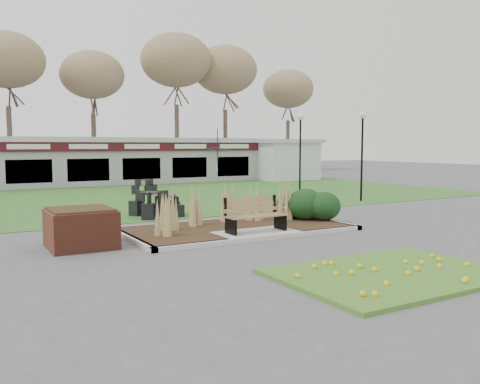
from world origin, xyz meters
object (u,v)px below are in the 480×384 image
park_bench (254,214)px  food_pavilion (83,161)px  bistro_set_a (151,208)px  bistro_set_c (170,209)px  service_hut (285,159)px  bistro_set_b (146,189)px  lamp_post_far_right (300,135)px  patio_umbrella (218,159)px  lamp_post_mid_right (362,136)px  brick_planter (81,228)px

park_bench → food_pavilion: food_pavilion is taller
bistro_set_a → bistro_set_c: 0.69m
service_hut → bistro_set_c: bearing=-137.1°
bistro_set_b → bistro_set_c: bistro_set_b is taller
service_hut → lamp_post_far_right: size_ratio=1.08×
service_hut → patio_umbrella: (-5.35, 0.00, 0.06)m
bistro_set_b → patio_umbrella: 8.60m
bistro_set_b → bistro_set_c: 8.05m
service_hut → bistro_set_c: service_hut is taller
bistro_set_a → patio_umbrella: (9.34, 13.00, 1.21)m
lamp_post_far_right → bistro_set_b: size_ratio=3.06×
bistro_set_a → bistro_set_b: bearing=71.7°
lamp_post_mid_right → patio_umbrella: lamp_post_mid_right is taller
bistro_set_b → bistro_set_c: size_ratio=1.09×
brick_planter → lamp_post_far_right: 16.32m
service_hut → lamp_post_mid_right: 13.95m
food_pavilion → service_hut: food_pavilion is taller
food_pavilion → bistro_set_a: size_ratio=15.39×
lamp_post_mid_right → lamp_post_far_right: (0.47, 5.05, 0.13)m
service_hut → lamp_post_mid_right: size_ratio=1.13×
lamp_post_far_right → bistro_set_b: 8.41m
brick_planter → bistro_set_b: brick_planter is taller
patio_umbrella → park_bench: bearing=-114.7°
lamp_post_far_right → patio_umbrella: 8.04m
food_pavilion → lamp_post_far_right: lamp_post_far_right is taller
service_hut → lamp_post_mid_right: bearing=-111.4°
brick_planter → bistro_set_b: bearing=63.8°
service_hut → bistro_set_b: 13.21m
brick_planter → bistro_set_b: 13.17m
lamp_post_mid_right → lamp_post_far_right: 5.08m
food_pavilion → bistro_set_c: (-0.50, -14.96, -1.23)m
bistro_set_b → park_bench: bearing=-96.4°
park_bench → patio_umbrella: patio_umbrella is taller
park_bench → service_hut: (13.50, 17.75, 0.86)m
lamp_post_far_right → bistro_set_c: lamp_post_far_right is taller
brick_planter → bistro_set_b: size_ratio=1.13×
brick_planter → bistro_set_c: 5.59m
brick_planter → patio_umbrella: 21.16m
bistro_set_b → service_hut: bearing=23.2°
lamp_post_mid_right → bistro_set_c: lamp_post_mid_right is taller
park_bench → lamp_post_mid_right: size_ratio=0.44×
bistro_set_b → lamp_post_far_right: bearing=-19.7°
park_bench → brick_planter: size_ratio=1.13×
food_pavilion → patio_umbrella: food_pavilion is taller
brick_planter → patio_umbrella: (12.55, 17.00, 1.04)m
bistro_set_b → patio_umbrella: patio_umbrella is taller
bistro_set_b → bistro_set_c: bearing=-103.7°
park_bench → bistro_set_b: 12.65m
brick_planter → service_hut: size_ratio=0.34×
service_hut → bistro_set_b: size_ratio=3.32×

